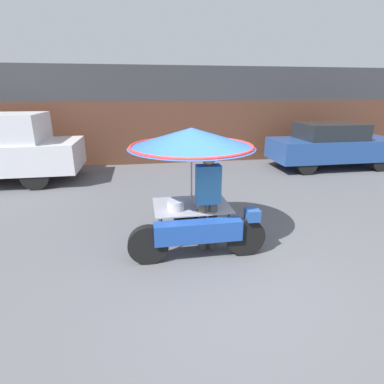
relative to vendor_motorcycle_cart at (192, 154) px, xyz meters
The scene contains 5 objects.
ground_plane 1.94m from the vendor_motorcycle_cart, 73.58° to the right, with size 36.00×36.00×0.00m, color #56565B.
shopfront_building 7.21m from the vendor_motorcycle_cart, 87.42° to the left, with size 28.00×2.06×3.36m.
vendor_motorcycle_cart is the anchor object (origin of this frame).
vendor_person 0.71m from the vendor_motorcycle_cart, 52.40° to the right, with size 0.38×0.22×1.66m.
parked_car 7.22m from the vendor_motorcycle_cart, 38.89° to the left, with size 4.24×1.65×1.52m.
Camera 1 is at (-1.13, -3.55, 2.52)m, focal length 28.00 mm.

